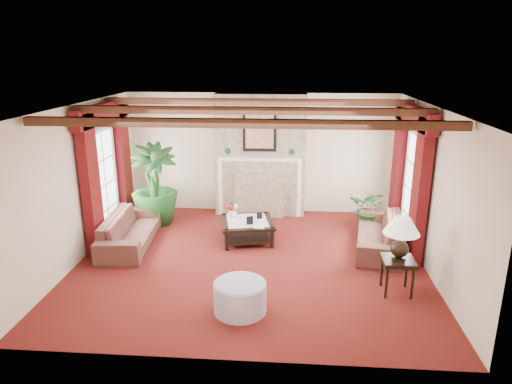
# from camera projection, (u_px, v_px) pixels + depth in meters

# --- Properties ---
(floor) EXTENTS (6.00, 6.00, 0.00)m
(floor) POSITION_uv_depth(u_px,v_px,m) (250.00, 261.00, 8.08)
(floor) COLOR #50110E
(floor) RESTS_ON ground
(ceiling) EXTENTS (6.00, 6.00, 0.00)m
(ceiling) POSITION_uv_depth(u_px,v_px,m) (250.00, 107.00, 7.30)
(ceiling) COLOR white
(ceiling) RESTS_ON floor
(back_wall) EXTENTS (6.00, 0.02, 2.70)m
(back_wall) POSITION_uv_depth(u_px,v_px,m) (261.00, 154.00, 10.31)
(back_wall) COLOR beige
(back_wall) RESTS_ON ground
(left_wall) EXTENTS (0.02, 5.50, 2.70)m
(left_wall) POSITION_uv_depth(u_px,v_px,m) (78.00, 184.00, 7.91)
(left_wall) COLOR beige
(left_wall) RESTS_ON ground
(right_wall) EXTENTS (0.02, 5.50, 2.70)m
(right_wall) POSITION_uv_depth(u_px,v_px,m) (432.00, 192.00, 7.47)
(right_wall) COLOR beige
(right_wall) RESTS_ON ground
(ceiling_beams) EXTENTS (6.00, 3.00, 0.12)m
(ceiling_beams) POSITION_uv_depth(u_px,v_px,m) (250.00, 111.00, 7.31)
(ceiling_beams) COLOR #3D2113
(ceiling_beams) RESTS_ON ceiling
(fireplace) EXTENTS (2.00, 0.52, 2.70)m
(fireplace) POSITION_uv_depth(u_px,v_px,m) (260.00, 94.00, 9.73)
(fireplace) COLOR tan
(fireplace) RESTS_ON ground
(french_door_left) EXTENTS (0.10, 1.10, 2.16)m
(french_door_left) POSITION_uv_depth(u_px,v_px,m) (99.00, 130.00, 8.63)
(french_door_left) COLOR white
(french_door_left) RESTS_ON ground
(french_door_right) EXTENTS (0.10, 1.10, 2.16)m
(french_door_right) POSITION_uv_depth(u_px,v_px,m) (419.00, 134.00, 8.20)
(french_door_right) COLOR white
(french_door_right) RESTS_ON ground
(curtains_left) EXTENTS (0.20, 2.40, 2.55)m
(curtains_left) POSITION_uv_depth(u_px,v_px,m) (102.00, 108.00, 8.50)
(curtains_left) COLOR #4B0C0A
(curtains_left) RESTS_ON ground
(curtains_right) EXTENTS (0.20, 2.40, 2.55)m
(curtains_right) POSITION_uv_depth(u_px,v_px,m) (415.00, 110.00, 8.09)
(curtains_right) COLOR #4B0C0A
(curtains_right) RESTS_ON ground
(sofa_left) EXTENTS (2.13, 0.90, 0.80)m
(sofa_left) POSITION_uv_depth(u_px,v_px,m) (130.00, 225.00, 8.66)
(sofa_left) COLOR #370F1B
(sofa_left) RESTS_ON ground
(sofa_right) EXTENTS (2.20, 1.23, 0.79)m
(sofa_right) POSITION_uv_depth(u_px,v_px,m) (379.00, 228.00, 8.50)
(sofa_right) COLOR #370F1B
(sofa_right) RESTS_ON ground
(potted_palm) EXTENTS (2.31, 2.48, 0.96)m
(potted_palm) POSITION_uv_depth(u_px,v_px,m) (155.00, 202.00, 9.76)
(potted_palm) COLOR black
(potted_palm) RESTS_ON ground
(small_plant) EXTENTS (1.50, 1.52, 0.68)m
(small_plant) POSITION_uv_depth(u_px,v_px,m) (370.00, 213.00, 9.46)
(small_plant) COLOR black
(small_plant) RESTS_ON ground
(coffee_table) EXTENTS (1.16, 1.16, 0.40)m
(coffee_table) POSITION_uv_depth(u_px,v_px,m) (247.00, 230.00, 8.92)
(coffee_table) COLOR black
(coffee_table) RESTS_ON ground
(side_table) EXTENTS (0.56, 0.56, 0.56)m
(side_table) POSITION_uv_depth(u_px,v_px,m) (397.00, 276.00, 6.94)
(side_table) COLOR black
(side_table) RESTS_ON ground
(ottoman) EXTENTS (0.75, 0.75, 0.44)m
(ottoman) POSITION_uv_depth(u_px,v_px,m) (240.00, 297.00, 6.44)
(ottoman) COLOR #ACAAC1
(ottoman) RESTS_ON ground
(table_lamp) EXTENTS (0.54, 0.54, 0.68)m
(table_lamp) POSITION_uv_depth(u_px,v_px,m) (401.00, 238.00, 6.76)
(table_lamp) COLOR black
(table_lamp) RESTS_ON side_table
(flower_vase) EXTENTS (0.26, 0.26, 0.18)m
(flower_vase) POSITION_uv_depth(u_px,v_px,m) (232.00, 213.00, 9.04)
(flower_vase) COLOR silver
(flower_vase) RESTS_ON coffee_table
(book) EXTENTS (0.21, 0.07, 0.28)m
(book) POSITION_uv_depth(u_px,v_px,m) (255.00, 219.00, 8.54)
(book) COLOR black
(book) RESTS_ON coffee_table
(photo_frame_a) EXTENTS (0.13, 0.07, 0.17)m
(photo_frame_a) POSITION_uv_depth(u_px,v_px,m) (250.00, 221.00, 8.62)
(photo_frame_a) COLOR black
(photo_frame_a) RESTS_ON coffee_table
(photo_frame_b) EXTENTS (0.11, 0.04, 0.14)m
(photo_frame_b) POSITION_uv_depth(u_px,v_px,m) (259.00, 216.00, 8.93)
(photo_frame_b) COLOR black
(photo_frame_b) RESTS_ON coffee_table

